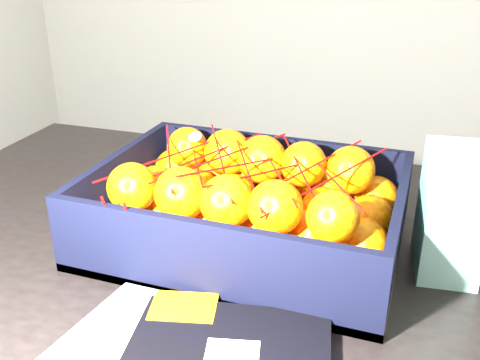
% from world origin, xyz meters
% --- Properties ---
extents(table, '(1.22, 0.83, 0.75)m').
position_xyz_m(table, '(-0.24, 0.23, 0.65)').
color(table, black).
rests_on(table, ground).
extents(produce_crate, '(0.42, 0.32, 0.11)m').
position_xyz_m(produce_crate, '(-0.25, 0.25, 0.78)').
color(produce_crate, brown).
rests_on(produce_crate, table).
extents(clementine_heap, '(0.40, 0.30, 0.13)m').
position_xyz_m(clementine_heap, '(-0.24, 0.25, 0.81)').
color(clementine_heap, orange).
rests_on(clementine_heap, produce_crate).
extents(mesh_net, '(0.35, 0.28, 0.10)m').
position_xyz_m(mesh_net, '(-0.25, 0.24, 0.87)').
color(mesh_net, '#C00807').
rests_on(mesh_net, clementine_heap).
extents(retail_carton, '(0.09, 0.12, 0.17)m').
position_xyz_m(retail_carton, '(0.02, 0.27, 0.83)').
color(retail_carton, white).
rests_on(retail_carton, table).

